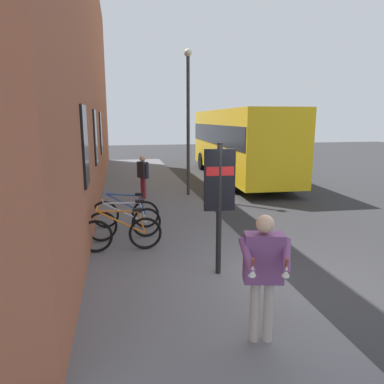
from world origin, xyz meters
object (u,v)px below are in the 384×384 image
(bicycle_under_window, at_px, (125,223))
(bicycle_by_door, at_px, (126,213))
(tourist_with_hotdogs, at_px, (264,266))
(pedestrian_crossing_street, at_px, (143,173))
(city_bus, at_px, (238,140))
(bicycle_nearest_sign, at_px, (121,233))
(transit_info_sign, at_px, (219,189))
(street_lamp, at_px, (188,111))

(bicycle_under_window, distance_m, bicycle_by_door, 0.91)
(tourist_with_hotdogs, bearing_deg, pedestrian_crossing_street, 5.71)
(bicycle_under_window, height_order, city_bus, city_bus)
(bicycle_by_door, height_order, pedestrian_crossing_street, pedestrian_crossing_street)
(bicycle_by_door, distance_m, pedestrian_crossing_street, 3.57)
(bicycle_by_door, bearing_deg, tourist_with_hotdogs, -163.45)
(bicycle_under_window, bearing_deg, bicycle_by_door, -2.32)
(bicycle_nearest_sign, distance_m, transit_info_sign, 2.61)
(bicycle_under_window, height_order, bicycle_by_door, same)
(tourist_with_hotdogs, relative_size, street_lamp, 0.32)
(transit_info_sign, relative_size, pedestrian_crossing_street, 1.57)
(bicycle_under_window, xyz_separation_m, transit_info_sign, (-2.28, -1.65, 1.21))
(street_lamp, bearing_deg, pedestrian_crossing_street, 100.07)
(bicycle_under_window, relative_size, city_bus, 0.17)
(bicycle_nearest_sign, xyz_separation_m, bicycle_by_door, (1.67, -0.13, 0.00))
(transit_info_sign, bearing_deg, bicycle_by_door, 26.76)
(tourist_with_hotdogs, bearing_deg, street_lamp, -5.28)
(transit_info_sign, bearing_deg, city_bus, -20.62)
(bicycle_under_window, height_order, pedestrian_crossing_street, pedestrian_crossing_street)
(city_bus, bearing_deg, bicycle_under_window, 146.31)
(city_bus, distance_m, street_lamp, 5.31)
(transit_info_sign, height_order, city_bus, city_bus)
(transit_info_sign, xyz_separation_m, pedestrian_crossing_street, (6.65, 0.91, -0.66))
(bicycle_by_door, relative_size, street_lamp, 0.33)
(bicycle_under_window, bearing_deg, street_lamp, -27.64)
(transit_info_sign, relative_size, street_lamp, 0.46)
(bicycle_under_window, relative_size, street_lamp, 0.34)
(bicycle_nearest_sign, xyz_separation_m, tourist_with_hotdogs, (-3.63, -1.71, 0.65))
(bicycle_under_window, distance_m, transit_info_sign, 3.06)
(transit_info_sign, bearing_deg, street_lamp, -6.59)
(bicycle_nearest_sign, xyz_separation_m, street_lamp, (5.44, -2.54, 2.71))
(bicycle_under_window, bearing_deg, city_bus, -33.69)
(transit_info_sign, distance_m, street_lamp, 7.16)
(bicycle_by_door, distance_m, transit_info_sign, 3.77)
(bicycle_by_door, bearing_deg, bicycle_nearest_sign, 175.51)
(city_bus, xyz_separation_m, pedestrian_crossing_street, (-4.25, 5.01, -0.86))
(bicycle_by_door, xyz_separation_m, pedestrian_crossing_street, (3.46, -0.70, 0.55))
(transit_info_sign, xyz_separation_m, city_bus, (10.90, -4.10, 0.20))
(pedestrian_crossing_street, bearing_deg, city_bus, -49.70)
(city_bus, distance_m, pedestrian_crossing_street, 6.63)
(bicycle_under_window, xyz_separation_m, bicycle_by_door, (0.91, -0.04, 0.00))
(bicycle_nearest_sign, relative_size, bicycle_under_window, 1.00)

